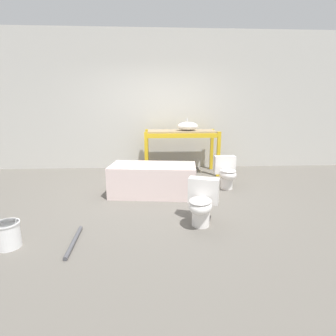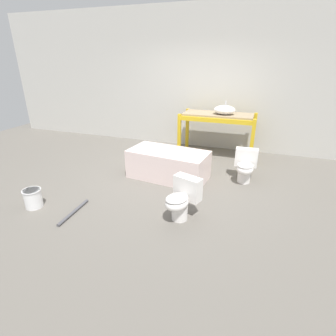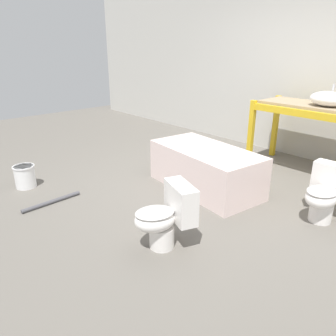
% 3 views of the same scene
% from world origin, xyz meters
% --- Properties ---
extents(ground_plane, '(12.00, 12.00, 0.00)m').
position_xyz_m(ground_plane, '(0.00, 0.00, 0.00)').
color(ground_plane, '#666059').
extents(warehouse_wall_rear, '(10.80, 0.08, 3.20)m').
position_xyz_m(warehouse_wall_rear, '(0.00, 2.12, 1.60)').
color(warehouse_wall_rear, beige).
rests_on(warehouse_wall_rear, ground_plane).
extents(shelving_rack, '(1.62, 0.74, 0.97)m').
position_xyz_m(shelving_rack, '(0.60, 1.50, 0.80)').
color(shelving_rack, gold).
rests_on(shelving_rack, ground_plane).
extents(sink_basin, '(0.45, 0.37, 0.27)m').
position_xyz_m(sink_basin, '(0.73, 1.45, 1.06)').
color(sink_basin, white).
rests_on(sink_basin, shelving_rack).
extents(bathtub_main, '(1.50, 0.87, 0.53)m').
position_xyz_m(bathtub_main, '(-0.03, 0.02, 0.30)').
color(bathtub_main, silver).
rests_on(bathtub_main, ground_plane).
extents(toilet_near, '(0.49, 0.59, 0.58)m').
position_xyz_m(toilet_near, '(0.59, -1.19, 0.30)').
color(toilet_near, white).
rests_on(toilet_near, ground_plane).
extents(toilet_far, '(0.39, 0.52, 0.58)m').
position_xyz_m(toilet_far, '(1.32, 0.32, 0.30)').
color(toilet_far, white).
rests_on(toilet_far, ground_plane).
extents(bucket_white, '(0.27, 0.27, 0.28)m').
position_xyz_m(bucket_white, '(-1.58, -1.65, 0.15)').
color(bucket_white, white).
rests_on(bucket_white, ground_plane).
extents(loose_pipe, '(0.08, 0.69, 0.05)m').
position_xyz_m(loose_pipe, '(-0.91, -1.61, 0.02)').
color(loose_pipe, '#4C4C51').
rests_on(loose_pipe, ground_plane).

